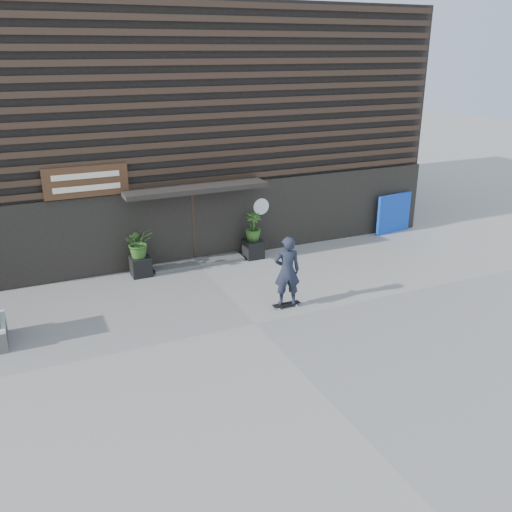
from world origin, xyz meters
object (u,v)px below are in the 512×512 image
planter_pot_left (141,266)px  planter_pot_right (253,249)px  blue_tarp (394,213)px  skateboarder (287,271)px

planter_pot_left → planter_pot_right: 3.80m
planter_pot_right → blue_tarp: 5.99m
planter_pot_left → blue_tarp: 9.78m
planter_pot_right → blue_tarp: size_ratio=0.38×
planter_pot_left → planter_pot_right: (3.80, 0.00, 0.00)m
blue_tarp → planter_pot_left: bearing=173.9°
planter_pot_left → skateboarder: size_ratio=0.30×
planter_pot_left → blue_tarp: bearing=1.8°
planter_pot_left → skateboarder: bearing=-51.3°
planter_pot_right → blue_tarp: (5.96, 0.30, 0.45)m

